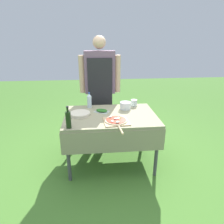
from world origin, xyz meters
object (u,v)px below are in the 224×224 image
object	(u,v)px
herb_container	(102,111)
mixing_tub	(125,106)
water_bottle	(89,101)
oil_bottle	(68,119)
pizza_on_peel	(116,121)
plate_stack	(80,114)
prep_table	(111,121)
sauce_jar	(134,103)
person_cook	(100,83)

from	to	relation	value
herb_container	mixing_tub	xyz separation A→B (m)	(0.35, 0.09, 0.03)
water_bottle	oil_bottle	bearing A→B (deg)	-108.62
pizza_on_peel	oil_bottle	bearing A→B (deg)	-173.88
pizza_on_peel	water_bottle	distance (m)	0.67
plate_stack	prep_table	bearing A→B (deg)	-3.05
water_bottle	mixing_tub	size ratio (longest dim) A/B	1.46
water_bottle	pizza_on_peel	bearing A→B (deg)	-59.83
pizza_on_peel	sauce_jar	xyz separation A→B (m)	(0.34, 0.59, 0.03)
pizza_on_peel	water_bottle	bearing A→B (deg)	114.93
prep_table	person_cook	xyz separation A→B (m)	(-0.11, 0.66, 0.38)
person_cook	water_bottle	xyz separation A→B (m)	(-0.18, -0.34, -0.19)
oil_bottle	water_bottle	world-z (taller)	oil_bottle
person_cook	mixing_tub	bearing A→B (deg)	128.99
herb_container	sauce_jar	bearing A→B (deg)	23.68
herb_container	sauce_jar	world-z (taller)	sauce_jar
sauce_jar	oil_bottle	bearing A→B (deg)	-142.17
pizza_on_peel	plate_stack	xyz separation A→B (m)	(-0.46, 0.27, 0.01)
mixing_tub	sauce_jar	world-z (taller)	mixing_tub
sauce_jar	herb_container	bearing A→B (deg)	-156.32
prep_table	sauce_jar	xyz separation A→B (m)	(0.39, 0.34, 0.13)
herb_container	oil_bottle	bearing A→B (deg)	-129.85
plate_stack	sauce_jar	distance (m)	0.86
prep_table	herb_container	size ratio (longest dim) A/B	5.35
mixing_tub	sauce_jar	size ratio (longest dim) A/B	1.66
pizza_on_peel	herb_container	bearing A→B (deg)	108.63
pizza_on_peel	herb_container	size ratio (longest dim) A/B	2.27
prep_table	person_cook	world-z (taller)	person_cook
pizza_on_peel	water_bottle	size ratio (longest dim) A/B	2.27
prep_table	oil_bottle	distance (m)	0.66
oil_bottle	plate_stack	size ratio (longest dim) A/B	0.95
person_cook	plate_stack	distance (m)	0.76
prep_table	pizza_on_peel	bearing A→B (deg)	-78.83
mixing_tub	plate_stack	bearing A→B (deg)	-163.70
oil_bottle	sauce_jar	world-z (taller)	oil_bottle
herb_container	plate_stack	world-z (taller)	same
water_bottle	herb_container	size ratio (longest dim) A/B	1.00
pizza_on_peel	prep_table	bearing A→B (deg)	95.92
plate_stack	sauce_jar	bearing A→B (deg)	21.76
person_cook	oil_bottle	distance (m)	1.12
prep_table	plate_stack	distance (m)	0.42
prep_table	person_cook	size ratio (longest dim) A/B	0.71
oil_bottle	sauce_jar	xyz separation A→B (m)	(0.91, 0.70, -0.06)
prep_table	herb_container	bearing A→B (deg)	133.51
prep_table	plate_stack	xyz separation A→B (m)	(-0.41, 0.02, 0.10)
prep_table	oil_bottle	bearing A→B (deg)	-144.98
pizza_on_peel	plate_stack	size ratio (longest dim) A/B	1.90
pizza_on_peel	water_bottle	world-z (taller)	water_bottle
person_cook	mixing_tub	distance (m)	0.62
pizza_on_peel	plate_stack	bearing A→B (deg)	144.27
water_bottle	plate_stack	bearing A→B (deg)	-112.35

